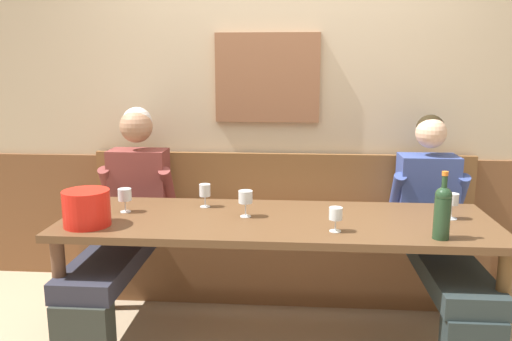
{
  "coord_description": "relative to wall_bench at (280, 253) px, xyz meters",
  "views": [
    {
      "loc": [
        0.1,
        -2.54,
        1.55
      ],
      "look_at": [
        -0.14,
        0.46,
        0.93
      ],
      "focal_mm": 36.45,
      "sensor_mm": 36.0,
      "label": 1
    }
  ],
  "objects": [
    {
      "name": "dining_table",
      "position": [
        0.0,
        -0.66,
        0.37
      ],
      "size": [
        2.33,
        0.77,
        0.73
      ],
      "color": "brown",
      "rests_on": "ground"
    },
    {
      "name": "person_left_seat",
      "position": [
        0.95,
        -0.34,
        0.33
      ],
      "size": [
        0.47,
        1.22,
        1.23
      ],
      "color": "#253031",
      "rests_on": "ground"
    },
    {
      "name": "wine_glass_near_bucket",
      "position": [
        -0.43,
        -0.46,
        0.54
      ],
      "size": [
        0.07,
        0.07,
        0.14
      ],
      "color": "silver",
      "rests_on": "dining_table"
    },
    {
      "name": "wine_glass_mid_left",
      "position": [
        -0.17,
        -0.64,
        0.55
      ],
      "size": [
        0.08,
        0.08,
        0.15
      ],
      "color": "silver",
      "rests_on": "dining_table"
    },
    {
      "name": "room_wall_back",
      "position": [
        -0.0,
        0.26,
        1.12
      ],
      "size": [
        6.8,
        0.12,
        2.8
      ],
      "color": "#C8B494",
      "rests_on": "ground"
    },
    {
      "name": "ice_bucket",
      "position": [
        -0.97,
        -0.86,
        0.54
      ],
      "size": [
        0.24,
        0.24,
        0.19
      ],
      "primitive_type": "cylinder",
      "color": "red",
      "rests_on": "dining_table"
    },
    {
      "name": "wall_bench",
      "position": [
        0.0,
        0.0,
        0.0
      ],
      "size": [
        2.63,
        0.42,
        0.94
      ],
      "color": "brown",
      "rests_on": "ground"
    },
    {
      "name": "wine_glass_right_end",
      "position": [
        0.3,
        -0.86,
        0.53
      ],
      "size": [
        0.07,
        0.07,
        0.12
      ],
      "color": "silver",
      "rests_on": "dining_table"
    },
    {
      "name": "wine_glass_center_front",
      "position": [
        0.94,
        -0.6,
        0.55
      ],
      "size": [
        0.07,
        0.07,
        0.14
      ],
      "color": "silver",
      "rests_on": "dining_table"
    },
    {
      "name": "wine_bottle_clear_water",
      "position": [
        0.8,
        -0.93,
        0.58
      ],
      "size": [
        0.08,
        0.08,
        0.33
      ],
      "color": "#203B23",
      "rests_on": "dining_table"
    },
    {
      "name": "wood_wainscot_panel",
      "position": [
        0.0,
        0.21,
        0.17
      ],
      "size": [
        6.8,
        0.03,
        0.91
      ],
      "primitive_type": "cube",
      "color": "brown",
      "rests_on": "ground"
    },
    {
      "name": "person_center_left_seat",
      "position": [
        -0.96,
        -0.34,
        0.35
      ],
      "size": [
        0.49,
        1.21,
        1.27
      ],
      "color": "#2E332E",
      "rests_on": "ground"
    },
    {
      "name": "wine_glass_left_end",
      "position": [
        -0.86,
        -0.6,
        0.54
      ],
      "size": [
        0.08,
        0.08,
        0.14
      ],
      "color": "silver",
      "rests_on": "dining_table"
    }
  ]
}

